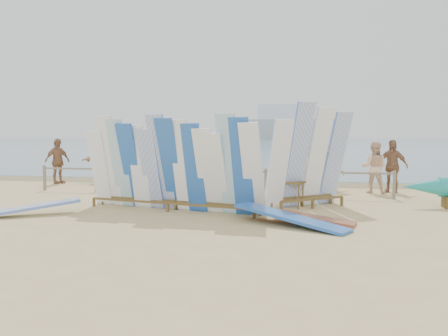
% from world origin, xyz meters
% --- Properties ---
extents(ground, '(160.00, 160.00, 0.00)m').
position_xyz_m(ground, '(0.00, 0.00, 0.00)').
color(ground, tan).
rests_on(ground, ground).
extents(ocean, '(320.00, 240.00, 0.02)m').
position_xyz_m(ocean, '(0.00, 128.00, 0.00)').
color(ocean, slate).
rests_on(ocean, ground).
extents(wet_sand_strip, '(40.00, 2.60, 0.01)m').
position_xyz_m(wet_sand_strip, '(0.00, 7.20, 0.00)').
color(wet_sand_strip, olive).
rests_on(wet_sand_strip, ground).
extents(distant_ship, '(45.00, 8.00, 14.00)m').
position_xyz_m(distant_ship, '(-12.00, 180.00, 5.31)').
color(distant_ship, '#999EA3').
rests_on(distant_ship, ocean).
extents(fence, '(12.08, 0.08, 0.90)m').
position_xyz_m(fence, '(0.00, 3.00, 0.63)').
color(fence, gray).
rests_on(fence, ground).
extents(main_surfboard_rack, '(5.11, 1.69, 2.54)m').
position_xyz_m(main_surfboard_rack, '(-0.08, -0.52, 1.15)').
color(main_surfboard_rack, brown).
rests_on(main_surfboard_rack, ground).
extents(side_surfboard_rack, '(2.40, 2.20, 2.87)m').
position_xyz_m(side_surfboard_rack, '(3.42, 0.78, 1.30)').
color(side_surfboard_rack, brown).
rests_on(side_surfboard_rack, ground).
extents(vendor_table, '(0.99, 0.79, 1.17)m').
position_xyz_m(vendor_table, '(2.87, 0.74, 0.39)').
color(vendor_table, brown).
rests_on(vendor_table, ground).
extents(flat_board_e, '(2.46, 2.11, 0.36)m').
position_xyz_m(flat_board_e, '(-3.46, -1.98, 0.00)').
color(flat_board_e, white).
rests_on(flat_board_e, ground).
extents(flat_board_d, '(2.65, 1.72, 0.40)m').
position_xyz_m(flat_board_d, '(3.11, -2.03, 0.00)').
color(flat_board_d, '#2358B0').
rests_on(flat_board_d, ground).
extents(flat_board_c, '(2.75, 1.06, 0.34)m').
position_xyz_m(flat_board_c, '(3.19, -1.51, 0.00)').
color(flat_board_c, '#984B29').
rests_on(flat_board_c, ground).
extents(beach_chair_left, '(0.53, 0.55, 0.80)m').
position_xyz_m(beach_chair_left, '(0.61, 4.14, 0.23)').
color(beach_chair_left, red).
rests_on(beach_chair_left, ground).
extents(beach_chair_right, '(0.63, 0.65, 0.85)m').
position_xyz_m(beach_chair_right, '(0.91, 3.70, 0.25)').
color(beach_chair_right, red).
rests_on(beach_chair_right, ground).
extents(stroller, '(0.67, 0.88, 1.11)m').
position_xyz_m(stroller, '(2.60, 3.76, 0.45)').
color(stroller, red).
rests_on(stroller, ground).
extents(beachgoer_11, '(1.69, 0.87, 1.74)m').
position_xyz_m(beachgoer_11, '(-5.34, 6.24, 0.87)').
color(beachgoer_11, beige).
rests_on(beachgoer_11, ground).
extents(beachgoer_9, '(1.00, 1.07, 1.61)m').
position_xyz_m(beachgoer_9, '(4.23, 5.04, 0.80)').
color(beachgoer_9, tan).
rests_on(beachgoer_9, ground).
extents(beachgoer_4, '(0.96, 0.55, 1.54)m').
position_xyz_m(beachgoer_4, '(-0.65, 5.24, 0.77)').
color(beachgoer_4, '#8C6042').
rests_on(beachgoer_4, ground).
extents(beachgoer_7, '(0.65, 0.43, 1.64)m').
position_xyz_m(beachgoer_7, '(3.97, 5.38, 0.82)').
color(beachgoer_7, '#8C6042').
rests_on(beachgoer_7, ground).
extents(beachgoer_10, '(1.17, 0.85, 1.83)m').
position_xyz_m(beachgoer_10, '(6.17, 4.82, 0.92)').
color(beachgoer_10, '#8C6042').
rests_on(beachgoer_10, ground).
extents(beachgoer_5, '(1.07, 1.49, 1.55)m').
position_xyz_m(beachgoer_5, '(0.33, 6.63, 0.77)').
color(beachgoer_5, beige).
rests_on(beachgoer_5, ground).
extents(beachgoer_6, '(0.95, 0.72, 1.75)m').
position_xyz_m(beachgoer_6, '(3.20, 4.80, 0.87)').
color(beachgoer_6, tan).
rests_on(beachgoer_6, ground).
extents(beachgoer_2, '(0.89, 0.66, 1.65)m').
position_xyz_m(beachgoer_2, '(-3.06, 4.98, 0.82)').
color(beachgoer_2, beige).
rests_on(beachgoer_2, ground).
extents(beachgoer_extra_1, '(0.91, 1.18, 1.85)m').
position_xyz_m(beachgoer_extra_1, '(-6.80, 5.22, 0.92)').
color(beachgoer_extra_1, '#8C6042').
rests_on(beachgoer_extra_1, ground).
extents(beachgoer_8, '(0.93, 0.58, 1.77)m').
position_xyz_m(beachgoer_8, '(5.56, 4.55, 0.88)').
color(beachgoer_8, beige).
rests_on(beachgoer_8, ground).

